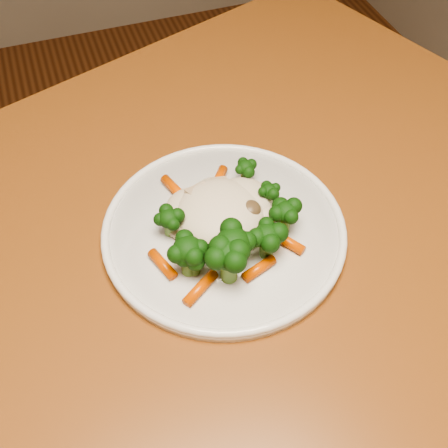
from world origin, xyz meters
The scene contains 3 objects.
dining_table centered at (0.17, -0.32, 0.65)m, with size 1.42×1.18×0.75m.
plate centered at (0.26, -0.27, 0.76)m, with size 0.29×0.29×0.01m, color white.
meal centered at (0.26, -0.29, 0.78)m, with size 0.18×0.20×0.06m.
Camera 1 is at (0.12, -0.67, 1.27)m, focal length 45.00 mm.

